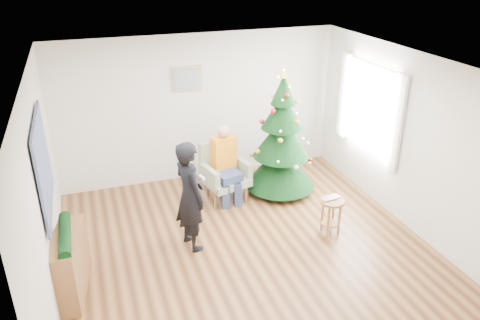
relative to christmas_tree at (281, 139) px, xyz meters
name	(u,v)px	position (x,y,z in m)	size (l,w,h in m)	color
floor	(247,248)	(-1.12, -1.44, -0.96)	(5.00, 5.00, 0.00)	brown
ceiling	(249,66)	(-1.12, -1.44, 1.64)	(5.00, 5.00, 0.00)	white
wall_back	(199,108)	(-1.12, 1.06, 0.34)	(5.00, 5.00, 0.00)	silver
wall_front	(349,285)	(-1.12, -3.94, 0.34)	(5.00, 5.00, 0.00)	silver
wall_left	(42,196)	(-3.62, -1.44, 0.34)	(5.00, 5.00, 0.00)	silver
wall_right	(408,141)	(1.38, -1.44, 0.34)	(5.00, 5.00, 0.00)	silver
window_panel	(370,108)	(1.35, -0.44, 0.54)	(0.04, 1.30, 1.40)	white
curtains	(368,108)	(1.32, -0.44, 0.54)	(0.05, 1.75, 1.50)	white
christmas_tree	(281,139)	(0.00, 0.00, 0.00)	(1.18, 1.18, 2.14)	#3F2816
stool	(331,216)	(0.18, -1.46, -0.68)	(0.37, 0.37, 0.55)	brown
laptop	(332,199)	(0.18, -1.46, -0.40)	(0.30, 0.19, 0.02)	silver
armchair	(224,178)	(-0.98, 0.08, -0.61)	(0.82, 0.79, 0.98)	gray
seated_person	(226,163)	(-0.97, 0.03, -0.31)	(0.46, 0.62, 1.28)	navy
standing_man	(190,196)	(-1.84, -1.11, -0.17)	(0.58, 0.38, 1.60)	black
game_controller	(202,178)	(-1.67, -1.14, 0.10)	(0.04, 0.13, 0.04)	white
console	(70,264)	(-3.45, -1.58, -0.56)	(0.30, 1.00, 0.80)	brown
garland	(65,235)	(-3.45, -1.58, -0.14)	(0.14, 0.14, 0.90)	black
tapestry	(43,165)	(-3.58, -1.14, 0.59)	(0.03, 1.50, 1.15)	black
framed_picture	(187,79)	(-1.32, 1.02, 0.89)	(0.52, 0.05, 0.42)	tan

